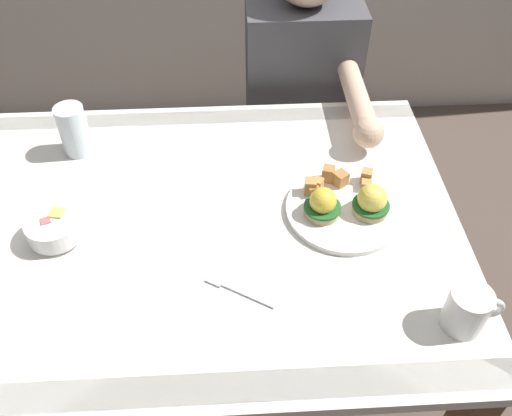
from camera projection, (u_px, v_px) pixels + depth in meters
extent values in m
plane|color=brown|center=(214.00, 377.00, 1.76)|extent=(6.00, 6.00, 0.00)
cube|color=white|center=(197.00, 227.00, 1.24)|extent=(1.20, 0.90, 0.03)
cube|color=#4C6BB7|center=(191.00, 390.00, 0.95)|extent=(1.20, 0.06, 0.00)
cube|color=#4C6BB7|center=(199.00, 118.00, 1.51)|extent=(1.20, 0.06, 0.00)
cube|color=brown|center=(39.00, 220.00, 1.76)|extent=(0.06, 0.06, 0.71)
cube|color=brown|center=(373.00, 206.00, 1.81)|extent=(0.06, 0.06, 0.71)
cylinder|color=white|center=(344.00, 210.00, 1.25)|extent=(0.27, 0.27, 0.01)
cylinder|color=tan|center=(322.00, 209.00, 1.23)|extent=(0.08, 0.08, 0.02)
cylinder|color=#236028|center=(322.00, 205.00, 1.22)|extent=(0.08, 0.08, 0.01)
sphere|color=yellow|center=(323.00, 199.00, 1.21)|extent=(0.06, 0.06, 0.06)
cylinder|color=tan|center=(370.00, 207.00, 1.23)|extent=(0.08, 0.08, 0.02)
cylinder|color=#236028|center=(370.00, 203.00, 1.23)|extent=(0.08, 0.08, 0.01)
sphere|color=#F7DB56|center=(372.00, 197.00, 1.21)|extent=(0.07, 0.07, 0.07)
cube|color=#B77A42|center=(340.00, 179.00, 1.29)|extent=(0.04, 0.04, 0.03)
cube|color=#AD7038|center=(312.00, 190.00, 1.27)|extent=(0.03, 0.03, 0.03)
cube|color=tan|center=(366.00, 176.00, 1.29)|extent=(0.03, 0.03, 0.03)
cube|color=tan|center=(318.00, 184.00, 1.28)|extent=(0.03, 0.03, 0.03)
cube|color=tan|center=(310.00, 186.00, 1.27)|extent=(0.03, 0.03, 0.04)
cube|color=#B77A42|center=(328.00, 174.00, 1.30)|extent=(0.03, 0.03, 0.04)
cube|color=tan|center=(366.00, 185.00, 1.28)|extent=(0.03, 0.03, 0.02)
cylinder|color=white|center=(57.00, 236.00, 1.20)|extent=(0.10, 0.10, 0.01)
cylinder|color=white|center=(54.00, 228.00, 1.18)|extent=(0.12, 0.12, 0.04)
cube|color=#F4A85B|center=(40.00, 230.00, 1.18)|extent=(0.02, 0.02, 0.02)
cube|color=#B7E093|center=(51.00, 227.00, 1.17)|extent=(0.03, 0.03, 0.02)
cube|color=#F4DB66|center=(58.00, 217.00, 1.18)|extent=(0.03, 0.03, 0.03)
cube|color=#EA6B70|center=(46.00, 224.00, 1.17)|extent=(0.03, 0.03, 0.02)
cylinder|color=white|center=(467.00, 310.00, 1.01)|extent=(0.08, 0.08, 0.09)
cylinder|color=black|center=(473.00, 297.00, 0.98)|extent=(0.07, 0.07, 0.01)
torus|color=white|center=(489.00, 308.00, 1.01)|extent=(0.06, 0.02, 0.06)
cube|color=silver|center=(248.00, 295.00, 1.09)|extent=(0.11, 0.07, 0.00)
cube|color=silver|center=(215.00, 280.00, 1.12)|extent=(0.04, 0.04, 0.00)
cylinder|color=silver|center=(74.00, 130.00, 1.36)|extent=(0.07, 0.07, 0.13)
cylinder|color=silver|center=(76.00, 137.00, 1.38)|extent=(0.07, 0.07, 0.09)
cylinder|color=#33333D|center=(272.00, 210.00, 1.98)|extent=(0.11, 0.11, 0.45)
cylinder|color=#33333D|center=(321.00, 208.00, 1.99)|extent=(0.11, 0.11, 0.45)
cube|color=#4C4C51|center=(301.00, 81.00, 1.71)|extent=(0.34, 0.20, 0.50)
cylinder|color=beige|center=(357.00, 98.00, 1.47)|extent=(0.06, 0.30, 0.06)
sphere|color=beige|center=(368.00, 133.00, 1.37)|extent=(0.08, 0.08, 0.08)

